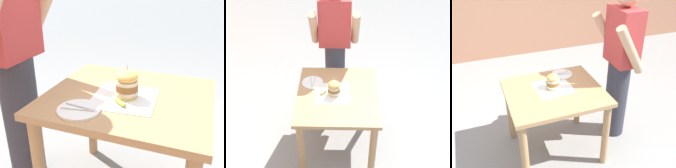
% 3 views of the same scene
% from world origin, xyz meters
% --- Properties ---
extents(ground_plane, '(80.00, 80.00, 0.00)m').
position_xyz_m(ground_plane, '(0.00, 0.00, 0.00)').
color(ground_plane, gray).
extents(patio_table, '(0.82, 0.92, 0.75)m').
position_xyz_m(patio_table, '(0.00, 0.00, 0.61)').
color(patio_table, tan).
rests_on(patio_table, ground).
extents(serving_paper, '(0.37, 0.37, 0.00)m').
position_xyz_m(serving_paper, '(-0.05, 0.01, 0.75)').
color(serving_paper, white).
rests_on(serving_paper, patio_table).
extents(sandwich, '(0.13, 0.13, 0.18)m').
position_xyz_m(sandwich, '(-0.04, 0.00, 0.83)').
color(sandwich, '#E5B25B').
rests_on(sandwich, serving_paper).
extents(pickle_spear, '(0.07, 0.08, 0.02)m').
position_xyz_m(pickle_spear, '(-0.14, 0.00, 0.76)').
color(pickle_spear, '#8EA83D').
rests_on(pickle_spear, serving_paper).
extents(side_plate_with_forks, '(0.22, 0.22, 0.02)m').
position_xyz_m(side_plate_with_forks, '(-0.27, 0.18, 0.76)').
color(side_plate_with_forks, white).
rests_on(side_plate_with_forks, patio_table).
extents(diner_across_table, '(0.55, 0.35, 1.69)m').
position_xyz_m(diner_across_table, '(-0.05, 0.73, 0.88)').
color(diner_across_table, '#33333D').
rests_on(diner_across_table, ground).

